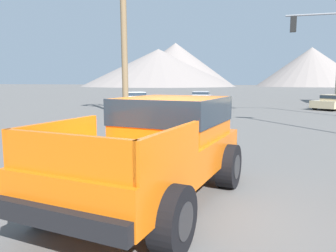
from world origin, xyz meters
name	(u,v)px	position (x,y,z in m)	size (l,w,h in m)	color
ground_plane	(167,202)	(0.00, 0.00, 0.00)	(320.00, 320.00, 0.00)	#5B5956
orange_pickup_truck	(160,142)	(-0.19, 0.24, 1.03)	(2.86, 4.98, 1.81)	orange
parked_car_silver	(201,97)	(-4.03, 25.97, 0.57)	(2.10, 4.35, 1.10)	#B7BABF
parked_car_tan	(335,102)	(6.89, 21.57, 0.56)	(3.90, 4.41, 1.09)	tan
parked_car_white	(136,98)	(-9.04, 21.56, 0.59)	(3.60, 4.60, 1.14)	white
traffic_light_main	(328,43)	(5.18, 15.99, 4.32)	(3.94, 0.38, 6.20)	slate
distant_mountain_range	(257,68)	(-0.33, 124.29, 6.97)	(144.89, 80.46, 16.82)	gray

